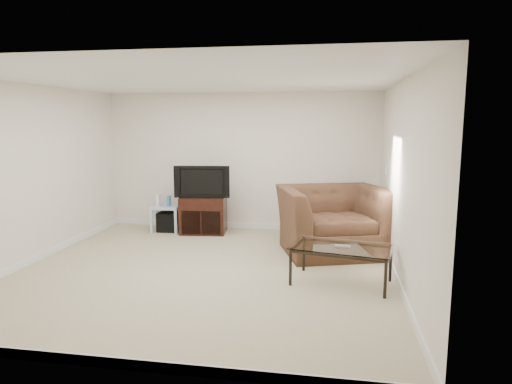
% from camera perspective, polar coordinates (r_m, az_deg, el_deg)
% --- Properties ---
extents(floor, '(5.00, 5.00, 0.00)m').
position_cam_1_polar(floor, '(6.26, -6.46, -9.75)').
color(floor, tan).
rests_on(floor, ground).
extents(ceiling, '(5.00, 5.00, 0.00)m').
position_cam_1_polar(ceiling, '(5.95, -6.89, 13.71)').
color(ceiling, white).
rests_on(ceiling, ground).
extents(wall_back, '(5.00, 0.02, 2.50)m').
position_cam_1_polar(wall_back, '(8.39, -1.89, 3.80)').
color(wall_back, silver).
rests_on(wall_back, ground).
extents(wall_left, '(0.02, 5.00, 2.50)m').
position_cam_1_polar(wall_left, '(7.09, -26.46, 1.94)').
color(wall_left, silver).
rests_on(wall_left, ground).
extents(wall_right, '(0.02, 5.00, 2.50)m').
position_cam_1_polar(wall_right, '(5.80, 17.79, 1.10)').
color(wall_right, silver).
rests_on(wall_right, ground).
extents(plate_back, '(0.12, 0.02, 0.12)m').
position_cam_1_polar(plate_back, '(8.77, -10.93, 3.87)').
color(plate_back, white).
rests_on(plate_back, wall_back).
extents(plate_right_switch, '(0.02, 0.09, 0.13)m').
position_cam_1_polar(plate_right_switch, '(7.37, 15.97, 2.76)').
color(plate_right_switch, white).
rests_on(plate_right_switch, wall_right).
extents(plate_right_outlet, '(0.02, 0.08, 0.12)m').
position_cam_1_polar(plate_right_outlet, '(7.24, 15.91, -4.98)').
color(plate_right_outlet, white).
rests_on(plate_right_outlet, wall_right).
extents(tv_stand, '(0.85, 0.63, 0.66)m').
position_cam_1_polar(tv_stand, '(8.24, -6.58, -2.82)').
color(tv_stand, black).
rests_on(tv_stand, floor).
extents(dvd_player, '(0.44, 0.33, 0.06)m').
position_cam_1_polar(dvd_player, '(8.15, -6.66, -1.37)').
color(dvd_player, black).
rests_on(dvd_player, tv_stand).
extents(television, '(0.92, 0.30, 0.56)m').
position_cam_1_polar(television, '(8.10, -6.69, 1.37)').
color(television, black).
rests_on(television, tv_stand).
extents(side_table, '(0.55, 0.55, 0.47)m').
position_cam_1_polar(side_table, '(8.47, -11.13, -3.25)').
color(side_table, silver).
rests_on(side_table, floor).
extents(subwoofer, '(0.37, 0.37, 0.35)m').
position_cam_1_polar(subwoofer, '(8.50, -10.89, -3.68)').
color(subwoofer, black).
rests_on(subwoofer, floor).
extents(game_console, '(0.05, 0.16, 0.22)m').
position_cam_1_polar(game_console, '(8.42, -12.01, -0.98)').
color(game_console, white).
rests_on(game_console, side_table).
extents(game_case, '(0.07, 0.14, 0.19)m').
position_cam_1_polar(game_case, '(8.38, -10.84, -1.09)').
color(game_case, '#337FCC').
rests_on(game_case, side_table).
extents(recliner, '(1.77, 1.42, 1.34)m').
position_cam_1_polar(recliner, '(7.02, 9.58, -2.11)').
color(recliner, '#4C301D').
rests_on(recliner, floor).
extents(coffee_table, '(1.32, 0.92, 0.47)m').
position_cam_1_polar(coffee_table, '(5.79, 10.60, -8.95)').
color(coffee_table, black).
rests_on(coffee_table, floor).
extents(remote, '(0.19, 0.08, 0.02)m').
position_cam_1_polar(remote, '(5.69, 10.76, -6.66)').
color(remote, '#B2B2B7').
rests_on(remote, coffee_table).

